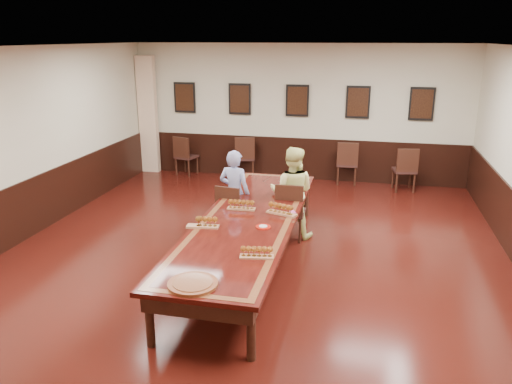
% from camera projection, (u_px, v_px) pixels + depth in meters
% --- Properties ---
extents(floor, '(8.00, 10.00, 0.02)m').
position_uv_depth(floor, '(249.00, 264.00, 7.68)').
color(floor, black).
rests_on(floor, ground).
extents(ceiling, '(8.00, 10.00, 0.02)m').
position_uv_depth(ceiling, '(248.00, 46.00, 6.72)').
color(ceiling, white).
rests_on(ceiling, floor).
extents(wall_back, '(8.00, 0.02, 3.20)m').
position_uv_depth(wall_back, '(297.00, 113.00, 11.86)').
color(wall_back, beige).
rests_on(wall_back, floor).
extents(wall_left, '(0.02, 10.00, 3.20)m').
position_uv_depth(wall_left, '(7.00, 149.00, 8.04)').
color(wall_left, beige).
rests_on(wall_left, floor).
extents(chair_man, '(0.51, 0.55, 0.95)m').
position_uv_depth(chair_man, '(232.00, 210.00, 8.59)').
color(chair_man, black).
rests_on(chair_man, floor).
extents(chair_woman, '(0.47, 0.52, 1.01)m').
position_uv_depth(chair_woman, '(291.00, 210.00, 8.50)').
color(chair_woman, black).
rests_on(chair_woman, floor).
extents(spare_chair_a, '(0.57, 0.60, 0.99)m').
position_uv_depth(spare_chair_a, '(186.00, 155.00, 12.49)').
color(spare_chair_a, black).
rests_on(spare_chair_a, floor).
extents(spare_chair_b, '(0.58, 0.61, 1.02)m').
position_uv_depth(spare_chair_b, '(245.00, 156.00, 12.30)').
color(spare_chair_b, black).
rests_on(spare_chair_b, floor).
extents(spare_chair_c, '(0.52, 0.56, 1.02)m').
position_uv_depth(spare_chair_c, '(347.00, 162.00, 11.71)').
color(spare_chair_c, black).
rests_on(spare_chair_c, floor).
extents(spare_chair_d, '(0.55, 0.59, 1.01)m').
position_uv_depth(spare_chair_d, '(404.00, 169.00, 11.17)').
color(spare_chair_d, black).
rests_on(spare_chair_d, floor).
extents(person_man, '(0.60, 0.44, 1.51)m').
position_uv_depth(person_man, '(235.00, 193.00, 8.60)').
color(person_man, '#4758B3').
rests_on(person_man, floor).
extents(person_woman, '(0.79, 0.61, 1.58)m').
position_uv_depth(person_woman, '(292.00, 192.00, 8.52)').
color(person_woman, '#F2F297').
rests_on(person_woman, floor).
extents(pink_phone, '(0.13, 0.16, 0.01)m').
position_uv_depth(pink_phone, '(292.00, 212.00, 7.68)').
color(pink_phone, '#E54CA4').
rests_on(pink_phone, conference_table).
extents(curtain, '(0.45, 0.18, 2.90)m').
position_uv_depth(curtain, '(148.00, 115.00, 12.51)').
color(curtain, beige).
rests_on(curtain, floor).
extents(wainscoting, '(8.00, 10.00, 1.00)m').
position_uv_depth(wainscoting, '(249.00, 233.00, 7.53)').
color(wainscoting, black).
rests_on(wainscoting, floor).
extents(conference_table, '(1.40, 5.00, 0.76)m').
position_uv_depth(conference_table, '(249.00, 226.00, 7.49)').
color(conference_table, black).
rests_on(conference_table, floor).
extents(posters, '(6.14, 0.04, 0.74)m').
position_uv_depth(posters, '(297.00, 101.00, 11.71)').
color(posters, black).
rests_on(posters, wall_back).
extents(flight_a, '(0.44, 0.15, 0.16)m').
position_uv_depth(flight_a, '(241.00, 205.00, 7.77)').
color(flight_a, '#97613F').
rests_on(flight_a, conference_table).
extents(flight_b, '(0.50, 0.29, 0.18)m').
position_uv_depth(flight_b, '(281.00, 209.00, 7.56)').
color(flight_b, '#97613F').
rests_on(flight_b, conference_table).
extents(flight_c, '(0.47, 0.19, 0.17)m').
position_uv_depth(flight_c, '(204.00, 222.00, 7.04)').
color(flight_c, '#97613F').
rests_on(flight_c, conference_table).
extents(flight_d, '(0.43, 0.19, 0.15)m').
position_uv_depth(flight_d, '(257.00, 252.00, 6.08)').
color(flight_d, '#97613F').
rests_on(flight_d, conference_table).
extents(red_plate_grp, '(0.22, 0.22, 0.03)m').
position_uv_depth(red_plate_grp, '(263.00, 227.00, 7.06)').
color(red_plate_grp, '#AA160B').
rests_on(red_plate_grp, conference_table).
extents(carved_platter, '(0.57, 0.57, 0.04)m').
position_uv_depth(carved_platter, '(193.00, 284.00, 5.42)').
color(carved_platter, '#572511').
rests_on(carved_platter, conference_table).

